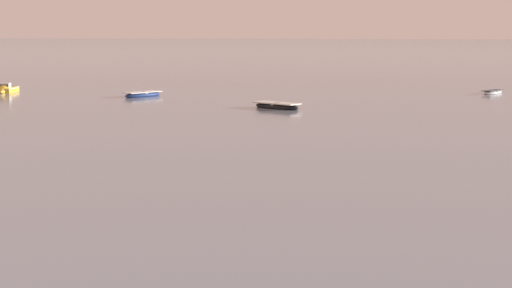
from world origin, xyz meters
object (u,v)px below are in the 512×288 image
object	(u,v)px
rowboat_moored_6	(493,92)
motorboat_moored_2	(6,90)
rowboat_moored_3	(143,95)
rowboat_moored_5	(277,106)

from	to	relation	value
rowboat_moored_6	motorboat_moored_2	xyz separation A→B (m)	(-52.58, -3.94, 0.09)
rowboat_moored_3	motorboat_moored_2	bearing A→B (deg)	114.65
rowboat_moored_3	motorboat_moored_2	world-z (taller)	motorboat_moored_2
rowboat_moored_3	rowboat_moored_6	world-z (taller)	rowboat_moored_3
rowboat_moored_6	motorboat_moored_2	size ratio (longest dim) A/B	0.79
rowboat_moored_5	rowboat_moored_3	bearing A→B (deg)	178.64
rowboat_moored_3	motorboat_moored_2	size ratio (longest dim) A/B	1.07
rowboat_moored_5	rowboat_moored_6	bearing A→B (deg)	73.75
motorboat_moored_2	rowboat_moored_5	bearing A→B (deg)	61.23
rowboat_moored_6	rowboat_moored_5	bearing A→B (deg)	-12.79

